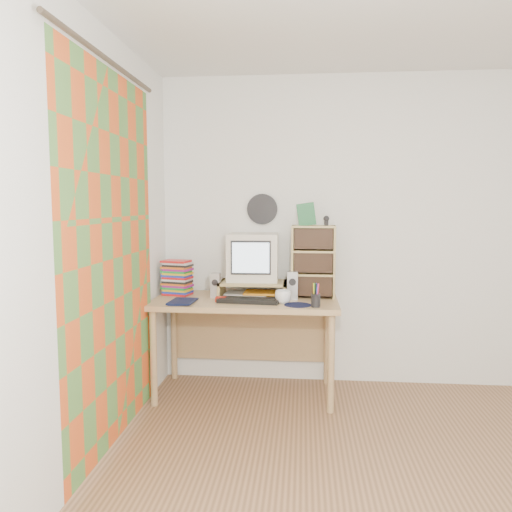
% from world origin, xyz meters
% --- Properties ---
extents(floor, '(3.50, 3.50, 0.00)m').
position_xyz_m(floor, '(0.00, 0.00, 0.00)').
color(floor, '#9B6E49').
rests_on(floor, ground).
extents(back_wall, '(3.50, 0.00, 3.50)m').
position_xyz_m(back_wall, '(0.00, 1.75, 1.25)').
color(back_wall, white).
rests_on(back_wall, floor).
extents(left_wall, '(0.00, 3.50, 3.50)m').
position_xyz_m(left_wall, '(-1.75, 0.00, 1.25)').
color(left_wall, white).
rests_on(left_wall, floor).
extents(curtain, '(0.00, 2.20, 2.20)m').
position_xyz_m(curtain, '(-1.71, 0.48, 1.15)').
color(curtain, '#E0571F').
rests_on(curtain, left_wall).
extents(wall_disc, '(0.25, 0.02, 0.25)m').
position_xyz_m(wall_disc, '(-0.93, 1.73, 1.43)').
color(wall_disc, black).
rests_on(wall_disc, back_wall).
extents(desk, '(1.40, 0.70, 0.75)m').
position_xyz_m(desk, '(-1.03, 1.44, 0.62)').
color(desk, tan).
rests_on(desk, floor).
extents(monitor_riser, '(0.52, 0.30, 0.12)m').
position_xyz_m(monitor_riser, '(-0.98, 1.48, 0.84)').
color(monitor_riser, tan).
rests_on(monitor_riser, desk).
extents(crt_monitor, '(0.40, 0.40, 0.37)m').
position_xyz_m(crt_monitor, '(-0.99, 1.53, 1.06)').
color(crt_monitor, silver).
rests_on(crt_monitor, monitor_riser).
extents(speaker_left, '(0.08, 0.08, 0.19)m').
position_xyz_m(speaker_left, '(-1.26, 1.41, 0.85)').
color(speaker_left, '#ADACB1').
rests_on(speaker_left, desk).
extents(speaker_right, '(0.08, 0.08, 0.21)m').
position_xyz_m(speaker_right, '(-0.67, 1.41, 0.86)').
color(speaker_right, '#ADACB1').
rests_on(speaker_right, desk).
extents(keyboard, '(0.46, 0.20, 0.03)m').
position_xyz_m(keyboard, '(-0.99, 1.24, 0.77)').
color(keyboard, black).
rests_on(keyboard, desk).
extents(dvd_stack, '(0.24, 0.19, 0.29)m').
position_xyz_m(dvd_stack, '(-1.59, 1.50, 0.90)').
color(dvd_stack, brown).
rests_on(dvd_stack, desk).
extents(cd_rack, '(0.34, 0.19, 0.56)m').
position_xyz_m(cd_rack, '(-0.51, 1.50, 1.03)').
color(cd_rack, tan).
rests_on(cd_rack, desk).
extents(mug, '(0.14, 0.14, 0.10)m').
position_xyz_m(mug, '(-0.73, 1.24, 0.80)').
color(mug, white).
rests_on(mug, desk).
extents(diary, '(0.23, 0.17, 0.04)m').
position_xyz_m(diary, '(-1.56, 1.18, 0.77)').
color(diary, '#0F1739').
rests_on(diary, desk).
extents(mousepad, '(0.24, 0.24, 0.00)m').
position_xyz_m(mousepad, '(-0.63, 1.18, 0.75)').
color(mousepad, black).
rests_on(mousepad, desk).
extents(pen_cup, '(0.08, 0.08, 0.13)m').
position_xyz_m(pen_cup, '(-0.50, 1.13, 0.82)').
color(pen_cup, black).
rests_on(pen_cup, desk).
extents(papers, '(0.33, 0.25, 0.04)m').
position_xyz_m(papers, '(-0.98, 1.49, 0.77)').
color(papers, silver).
rests_on(papers, desk).
extents(red_box, '(0.08, 0.05, 0.04)m').
position_xyz_m(red_box, '(-1.20, 1.25, 0.77)').
color(red_box, red).
rests_on(red_box, desk).
extents(game_box, '(0.13, 0.03, 0.17)m').
position_xyz_m(game_box, '(-0.57, 1.48, 1.39)').
color(game_box, '#1A5C2E').
rests_on(game_box, cd_rack).
extents(webcam, '(0.05, 0.05, 0.08)m').
position_xyz_m(webcam, '(-0.42, 1.48, 1.35)').
color(webcam, black).
rests_on(webcam, cd_rack).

